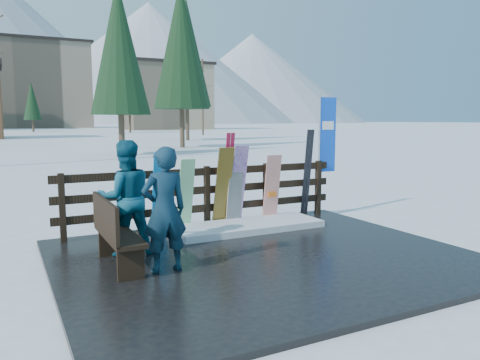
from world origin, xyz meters
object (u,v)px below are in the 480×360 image
snowboard_0 (160,193)px  person_front (165,210)px  snowboard_4 (235,191)px  snowboard_2 (223,187)px  rental_flag (326,139)px  snowboard_3 (238,185)px  snowboard_1 (186,195)px  person_back (126,198)px  bench (114,231)px  snowboard_5 (272,188)px

snowboard_0 → person_front: 2.10m
snowboard_0 → snowboard_4: 1.48m
snowboard_2 → rental_flag: rental_flag is taller
snowboard_3 → snowboard_1: bearing=180.0°
rental_flag → person_back: size_ratio=1.51×
snowboard_3 → rental_flag: size_ratio=0.61×
snowboard_1 → bench: bearing=-136.3°
bench → snowboard_5: bearing=24.3°
person_front → person_back: 1.06m
snowboard_1 → person_front: bearing=-117.6°
bench → snowboard_2: (2.38, 1.56, 0.25)m
snowboard_0 → snowboard_3: bearing=0.0°
snowboard_4 → person_back: (-2.32, -0.99, 0.19)m
bench → person_back: bearing=61.4°
bench → snowboard_3: snowboard_3 is taller
snowboard_0 → snowboard_2: bearing=-0.0°
snowboard_3 → snowboard_5: snowboard_3 is taller
snowboard_4 → person_back: size_ratio=0.79×
snowboard_1 → snowboard_3: bearing=-0.0°
snowboard_1 → rental_flag: size_ratio=0.52×
person_front → snowboard_4: bearing=-137.7°
snowboard_1 → person_back: (-1.32, -0.99, 0.20)m
snowboard_2 → person_back: 2.29m
snowboard_0 → person_back: person_back is taller
bench → snowboard_3: bearing=30.0°
snowboard_1 → snowboard_2: (0.74, -0.00, 0.09)m
person_back → bench: bearing=64.4°
snowboard_1 → person_front: (-1.05, -2.01, 0.17)m
person_back → snowboard_1: bearing=-140.2°
person_front → person_back: person_back is taller
snowboard_0 → snowboard_5: 2.30m
snowboard_0 → snowboard_2: size_ratio=0.96×
snowboard_2 → person_back: size_ratio=0.90×
rental_flag → person_back: bearing=-164.8°
snowboard_0 → snowboard_3: size_ratio=0.94×
snowboard_2 → rental_flag: 2.73m
bench → snowboard_1: snowboard_1 is taller
snowboard_0 → snowboard_5: size_ratio=1.11×
snowboard_4 → bench: bearing=-149.4°
snowboard_0 → snowboard_4: size_ratio=1.09×
snowboard_1 → person_back: bearing=-143.2°
snowboard_1 → person_back: person_back is taller
person_front → snowboard_0: bearing=-108.1°
snowboard_5 → rental_flag: 1.79m
snowboard_1 → rental_flag: rental_flag is taller
snowboard_4 → snowboard_3: bearing=0.0°
rental_flag → person_back: rental_flag is taller
bench → snowboard_0: size_ratio=1.01×
snowboard_4 → person_back: person_back is taller
snowboard_2 → rental_flag: (2.58, 0.27, 0.84)m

